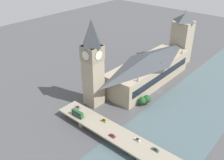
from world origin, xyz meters
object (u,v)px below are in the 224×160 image
victoria_tower (182,39)px  car_southbound_lead (155,150)px  car_northbound_mid (137,140)px  car_northbound_tail (112,136)px  double_decker_bus_lead (78,113)px  parliament_hall (149,69)px  car_southbound_tail (78,107)px  clock_tower (93,62)px  road_bridge (145,152)px  car_southbound_mid (104,120)px

victoria_tower → car_southbound_lead: 153.78m
car_northbound_mid → car_northbound_tail: 16.66m
double_decker_bus_lead → car_northbound_mid: 48.97m
parliament_hall → car_southbound_tail: (11.92, 79.33, -7.68)m
clock_tower → car_southbound_tail: (-1.77, 19.62, -30.79)m
victoria_tower → car_southbound_tail: bearing=85.2°
clock_tower → car_southbound_tail: size_ratio=16.72×
clock_tower → car_southbound_tail: 36.55m
victoria_tower → road_bridge: (-53.17, 144.92, -22.46)m
parliament_hall → car_northbound_tail: (-29.50, 86.43, -7.68)m
clock_tower → car_northbound_mid: clock_tower is taller
car_southbound_mid → car_southbound_tail: size_ratio=1.08×
parliament_hall → car_northbound_mid: bearing=119.4°
parliament_hall → car_southbound_mid: (-14.46, 78.24, -7.66)m
parliament_hall → road_bridge: 98.48m
double_decker_bus_lead → car_northbound_mid: double_decker_bus_lead is taller
road_bridge → car_northbound_mid: (8.93, -3.82, 1.79)m
road_bridge → victoria_tower: bearing=-69.9°
parliament_hall → victoria_tower: bearing=-90.0°
victoria_tower → double_decker_bus_lead: size_ratio=5.60×
car_northbound_mid → double_decker_bus_lead: bearing=9.4°
victoria_tower → car_southbound_lead: size_ratio=12.30×
car_northbound_tail → car_southbound_lead: 29.37m
car_southbound_tail → car_northbound_tail: bearing=170.3°
parliament_hall → car_southbound_lead: parliament_hall is taller
car_northbound_mid → car_southbound_tail: 56.11m
victoria_tower → car_northbound_mid: victoria_tower is taller
car_southbound_lead → car_northbound_mid: bearing=0.5°
parliament_hall → car_southbound_lead: bearing=126.4°
double_decker_bus_lead → car_southbound_tail: size_ratio=2.46×
car_northbound_mid → car_southbound_mid: car_southbound_mid is taller
car_northbound_mid → road_bridge: bearing=156.9°
road_bridge → car_southbound_tail: 65.13m
car_southbound_mid → clock_tower: bearing=-33.3°
clock_tower → car_northbound_tail: (-43.19, 26.71, -30.79)m
clock_tower → double_decker_bus_lead: (-9.60, 26.82, -28.88)m
car_southbound_tail → car_southbound_mid: bearing=-177.6°
road_bridge → clock_tower: bearing=-18.7°
car_southbound_tail → double_decker_bus_lead: bearing=137.4°
road_bridge → car_northbound_tail: (23.62, 4.05, 1.81)m
parliament_hall → victoria_tower: victoria_tower is taller
victoria_tower → clock_tower: bearing=83.6°
car_southbound_lead → car_southbound_tail: bearing=0.7°
double_decker_bus_lead → car_southbound_mid: (-18.55, -8.29, -1.89)m
parliament_hall → double_decker_bus_lead: (4.09, 86.53, -5.77)m
clock_tower → road_bridge: size_ratio=0.48×
victoria_tower → car_northbound_mid: bearing=107.4°
parliament_hall → clock_tower: size_ratio=1.39×
car_northbound_mid → car_southbound_lead: 13.58m
parliament_hall → car_southbound_mid: 79.93m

